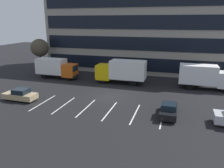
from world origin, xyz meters
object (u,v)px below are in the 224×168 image
object	(u,v)px
box_truck_yellow	(122,70)
bare_tree	(40,48)
sedan_tan	(20,95)
box_truck_white	(205,76)
sedan_black	(169,110)
box_truck_orange	(56,67)

from	to	relation	value
box_truck_yellow	bare_tree	world-z (taller)	bare_tree
box_truck_yellow	sedan_tan	xyz separation A→B (m)	(-9.95, -11.09, -1.34)
box_truck_yellow	bare_tree	size ratio (longest dim) A/B	1.26
box_truck_yellow	box_truck_white	bearing A→B (deg)	2.55
sedan_black	sedan_tan	bearing A→B (deg)	-178.16
box_truck_yellow	sedan_black	distance (m)	13.13
box_truck_orange	box_truck_yellow	bearing A→B (deg)	0.51
box_truck_white	bare_tree	distance (m)	29.12
bare_tree	box_truck_yellow	bearing A→B (deg)	-11.64
box_truck_white	sedan_tan	xyz separation A→B (m)	(-21.98, -11.62, -1.24)
box_truck_white	box_truck_yellow	world-z (taller)	box_truck_yellow
sedan_black	box_truck_white	bearing A→B (deg)	68.81
box_truck_yellow	bare_tree	bearing A→B (deg)	168.36
box_truck_white	sedan_black	bearing A→B (deg)	-111.19
box_truck_orange	box_truck_white	bearing A→B (deg)	1.56
sedan_tan	box_truck_orange	bearing A→B (deg)	97.66
box_truck_orange	bare_tree	xyz separation A→B (m)	(-5.40, 3.57, 2.68)
box_truck_white	sedan_black	distance (m)	11.93
sedan_black	box_truck_yellow	bearing A→B (deg)	126.33
box_truck_white	sedan_black	xyz separation A→B (m)	(-4.29, -11.06, -1.27)
box_truck_white	box_truck_yellow	bearing A→B (deg)	-177.45
sedan_tan	box_truck_yellow	bearing A→B (deg)	48.09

